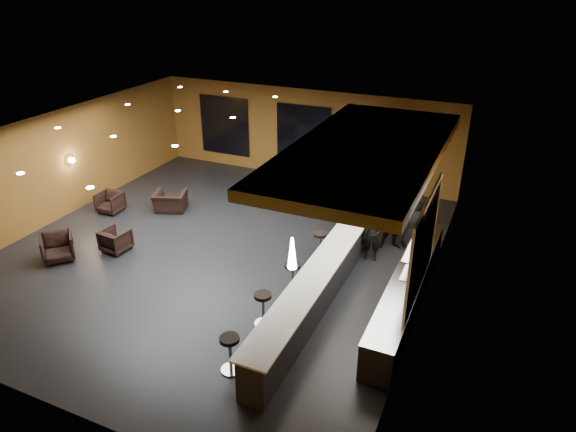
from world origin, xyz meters
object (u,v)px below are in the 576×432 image
at_px(staff_b, 395,222).
at_px(bar_stool_2, 292,274).
at_px(prep_counter, 407,290).
at_px(staff_c, 415,222).
at_px(pendant_2, 363,172).
at_px(armchair_a, 58,247).
at_px(bar_stool_3, 320,242).
at_px(staff_a, 372,236).
at_px(armchair_d, 170,201).
at_px(column, 376,173).
at_px(armchair_c, 110,202).
at_px(bar_stool_4, 340,221).
at_px(pendant_1, 333,206).
at_px(armchair_b, 116,240).
at_px(bar_counter, 324,280).
at_px(pendant_0, 292,253).
at_px(bar_stool_1, 263,305).
at_px(bar_stool_0, 230,349).

distance_m(staff_b, bar_stool_2, 3.84).
distance_m(prep_counter, staff_c, 2.99).
relative_size(pendant_2, armchair_a, 0.81).
height_order(staff_c, bar_stool_3, staff_c).
xyz_separation_m(staff_a, armchair_d, (-7.21, 0.39, -0.41)).
height_order(armchair_a, armchair_d, armchair_a).
height_order(column, staff_a, column).
bearing_deg(staff_a, prep_counter, -66.66).
bearing_deg(armchair_c, bar_stool_4, 8.50).
distance_m(prep_counter, pendant_1, 2.77).
bearing_deg(armchair_c, armchair_b, -48.64).
xyz_separation_m(pendant_2, staff_c, (1.55, 0.42, -1.46)).
distance_m(staff_c, bar_stool_3, 2.87).
distance_m(pendant_2, armchair_d, 6.92).
relative_size(pendant_1, armchair_c, 0.90).
xyz_separation_m(bar_counter, staff_a, (0.59, 2.32, 0.26)).
relative_size(armchair_a, armchair_c, 1.12).
bearing_deg(staff_a, armchair_b, -174.34).
bearing_deg(pendant_0, armchair_c, 155.85).
bearing_deg(armchair_a, pendant_0, -52.29).
bearing_deg(staff_b, staff_c, -4.72).
bearing_deg(armchair_d, armchair_b, 73.46).
relative_size(bar_counter, pendant_0, 11.43).
bearing_deg(armchair_c, prep_counter, -10.19).
bearing_deg(staff_b, bar_stool_4, 150.53).
bearing_deg(armchair_d, bar_stool_3, 150.88).
height_order(staff_b, bar_stool_1, staff_b).
distance_m(staff_a, armchair_d, 7.23).
bearing_deg(column, bar_stool_1, -98.21).
xyz_separation_m(staff_a, bar_stool_0, (-1.42, -5.59, -0.20)).
distance_m(column, staff_b, 1.93).
bearing_deg(bar_stool_4, bar_counter, -78.05).
distance_m(pendant_1, staff_b, 3.27).
bearing_deg(armchair_b, bar_stool_4, -142.74).
bearing_deg(bar_counter, bar_stool_4, 101.95).
relative_size(staff_b, armchair_a, 1.97).
bearing_deg(bar_stool_3, bar_stool_2, -90.63).
bearing_deg(pendant_0, armchair_a, 174.98).
distance_m(column, bar_stool_1, 6.40).
xyz_separation_m(armchair_b, bar_stool_3, (5.66, 2.02, 0.18)).
distance_m(armchair_d, bar_stool_1, 7.17).
bearing_deg(armchair_a, bar_stool_3, -22.80).
bearing_deg(bar_stool_3, armchair_c, 179.92).
height_order(armchair_c, bar_stool_1, bar_stool_1).
height_order(pendant_1, pendant_2, same).
relative_size(staff_a, armchair_d, 1.43).
distance_m(armchair_a, bar_stool_4, 8.34).
xyz_separation_m(pendant_0, armchair_b, (-6.43, 1.75, -2.01)).
height_order(staff_a, armchair_a, staff_a).
bearing_deg(staff_b, bar_stool_0, -130.25).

